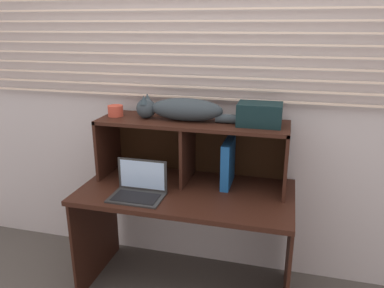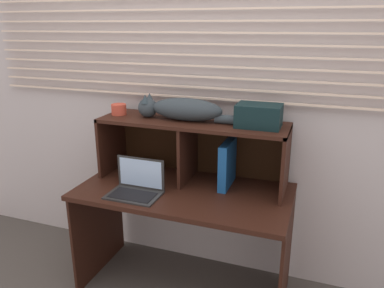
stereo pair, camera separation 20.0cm
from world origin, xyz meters
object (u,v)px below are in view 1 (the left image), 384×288
Objects in this scene: cat at (183,110)px; laptop at (139,189)px; storage_box at (260,114)px; small_basket at (116,111)px; binder_upright at (228,163)px; book_stack at (138,170)px.

laptop is at bearing -122.23° from cat.
cat is at bearing 180.00° from storage_box.
cat reaches higher than small_basket.
binder_upright reaches higher than book_stack.
storage_box is at bearing 0.00° from small_basket.
cat is 2.58× the size of laptop.
book_stack is at bearing -0.73° from small_basket.
laptop reaches higher than book_stack.
binder_upright is at bearing -0.00° from cat.
binder_upright is 0.37m from storage_box.
cat is at bearing 57.77° from laptop.
cat reaches higher than storage_box.
small_basket is (-0.46, -0.00, -0.03)m from cat.
book_stack is at bearing -179.67° from cat.
small_basket is at bearing 179.27° from book_stack.
binder_upright is 0.62m from book_stack.
cat is 0.47m from storage_box.
cat reaches higher than laptop.
small_basket is 0.38× the size of storage_box.
storage_box is (0.18, 0.00, 0.32)m from binder_upright.
book_stack is 2.30× the size of small_basket.
laptop is at bearing -148.21° from binder_upright.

